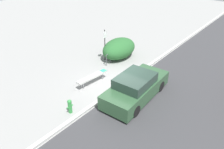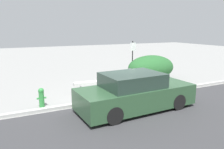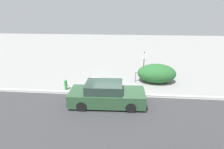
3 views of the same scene
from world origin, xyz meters
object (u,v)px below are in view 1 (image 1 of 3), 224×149
object	(u,v)px
bench	(93,77)
bike_rack	(108,58)
fire_hydrant	(70,106)
parked_car_near	(136,87)
sign_post	(105,42)

from	to	relation	value
bench	bike_rack	xyz separation A→B (m)	(2.55, 0.89, 0.03)
fire_hydrant	parked_car_near	bearing A→B (deg)	-30.14
bench	fire_hydrant	bearing A→B (deg)	-154.12
bench	parked_car_near	bearing A→B (deg)	-75.78
bench	bike_rack	world-z (taller)	bike_rack
sign_post	fire_hydrant	xyz separation A→B (m)	(-5.65, -2.51, -0.98)
bench	sign_post	xyz separation A→B (m)	(2.95, 1.51, 0.92)
fire_hydrant	parked_car_near	xyz separation A→B (m)	(3.13, -1.82, 0.24)
sign_post	parked_car_near	size ratio (longest dim) A/B	0.51
bike_rack	fire_hydrant	xyz separation A→B (m)	(-5.25, -1.89, -0.09)
bike_rack	sign_post	distance (m)	1.15
bench	sign_post	size ratio (longest dim) A/B	0.95
parked_car_near	bench	bearing A→B (deg)	96.49
sign_post	parked_car_near	xyz separation A→B (m)	(-2.52, -4.32, -0.74)
sign_post	bike_rack	bearing A→B (deg)	-123.00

